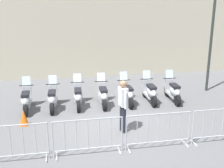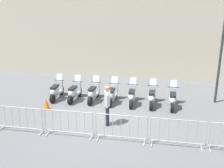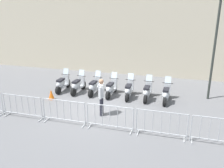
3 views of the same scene
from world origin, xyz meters
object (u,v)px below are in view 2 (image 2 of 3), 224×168
at_px(motorcycle_4, 132,96).
at_px(barrier_segment_3, 121,129).
at_px(motorcycle_0, 56,91).
at_px(motorcycle_2, 93,93).
at_px(motorcycle_3, 112,94).
at_px(street_lamp, 223,38).
at_px(motorcycle_1, 74,92).
at_px(motorcycle_6, 173,99).
at_px(motorcycle_5, 152,97).
at_px(barrier_segment_4, 177,133).
at_px(traffic_cone, 46,104).
at_px(barrier_segment_2, 69,124).
at_px(barrier_segment_1, 20,120).
at_px(officer_near_row_end, 107,103).

relative_size(motorcycle_4, barrier_segment_3, 0.89).
bearing_deg(motorcycle_0, motorcycle_2, 1.63).
relative_size(motorcycle_3, street_lamp, 0.32).
bearing_deg(motorcycle_1, motorcycle_3, 1.00).
bearing_deg(motorcycle_4, motorcycle_6, -1.55).
height_order(motorcycle_5, motorcycle_6, same).
xyz_separation_m(motorcycle_5, street_lamp, (3.16, 1.07, 2.81)).
bearing_deg(motorcycle_4, barrier_segment_3, -89.53).
bearing_deg(motorcycle_6, motorcycle_4, 178.45).
distance_m(motorcycle_0, motorcycle_1, 0.99).
bearing_deg(motorcycle_2, motorcycle_5, -0.48).
relative_size(motorcycle_4, barrier_segment_4, 0.89).
height_order(motorcycle_4, street_lamp, street_lamp).
xyz_separation_m(motorcycle_3, traffic_cone, (-2.96, -1.36, -0.18)).
xyz_separation_m(motorcycle_2, barrier_segment_2, (0.01, -3.74, 0.07)).
relative_size(barrier_segment_1, barrier_segment_2, 1.00).
relative_size(barrier_segment_3, officer_near_row_end, 1.12).
relative_size(motorcycle_0, barrier_segment_4, 0.89).
bearing_deg(traffic_cone, barrier_segment_3, -30.24).
bearing_deg(motorcycle_2, street_lamp, 9.64).
xyz_separation_m(motorcycle_0, motorcycle_4, (3.99, 0.02, 0.00)).
relative_size(barrier_segment_2, street_lamp, 0.36).
xyz_separation_m(barrier_segment_4, street_lamp, (2.10, 4.76, 2.75)).
distance_m(motorcycle_5, barrier_segment_1, 6.24).
distance_m(motorcycle_6, barrier_segment_2, 5.40).
height_order(motorcycle_3, traffic_cone, motorcycle_3).
height_order(motorcycle_4, officer_near_row_end, officer_near_row_end).
height_order(motorcycle_3, officer_near_row_end, officer_near_row_end).
bearing_deg(motorcycle_5, motorcycle_2, 179.52).
bearing_deg(barrier_segment_1, motorcycle_3, 50.91).
height_order(motorcycle_6, barrier_segment_2, motorcycle_6).
bearing_deg(motorcycle_5, motorcycle_3, -179.60).
bearing_deg(street_lamp, motorcycle_1, -171.11).
bearing_deg(motorcycle_1, officer_near_row_end, -47.01).
bearing_deg(motorcycle_4, motorcycle_3, -179.97).
relative_size(motorcycle_5, motorcycle_6, 1.00).
distance_m(motorcycle_3, barrier_segment_1, 4.78).
bearing_deg(barrier_segment_1, motorcycle_1, 74.48).
xyz_separation_m(motorcycle_0, barrier_segment_1, (-0.03, -3.69, 0.07)).
height_order(motorcycle_6, barrier_segment_3, motorcycle_6).
distance_m(barrier_segment_1, street_lamp, 9.86).
height_order(motorcycle_5, traffic_cone, motorcycle_5).
relative_size(motorcycle_4, officer_near_row_end, 1.00).
bearing_deg(motorcycle_6, motorcycle_2, 178.67).
xyz_separation_m(motorcycle_4, barrier_segment_1, (-4.02, -3.71, 0.07)).
height_order(barrier_segment_2, officer_near_row_end, officer_near_row_end).
xyz_separation_m(motorcycle_6, barrier_segment_2, (-3.98, -3.65, 0.07)).
distance_m(motorcycle_4, motorcycle_5, 0.99).
distance_m(motorcycle_1, motorcycle_5, 3.99).
relative_size(motorcycle_1, motorcycle_4, 1.00).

